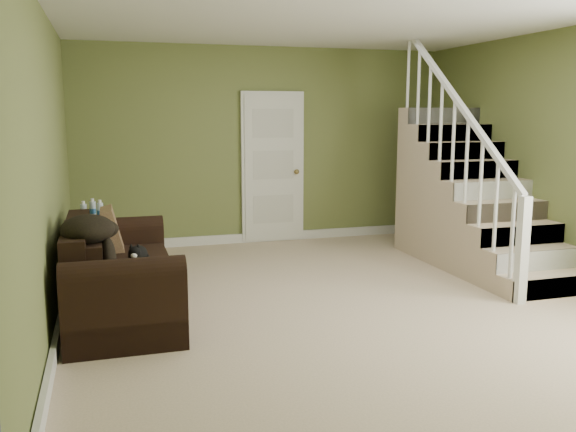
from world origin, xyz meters
TOP-DOWN VIEW (x-y plane):
  - floor at (0.00, 0.00)m, footprint 5.00×5.50m
  - ceiling at (0.00, 0.00)m, footprint 5.00×5.50m
  - wall_back at (0.00, 2.75)m, footprint 5.00×0.04m
  - wall_front at (0.00, -2.75)m, footprint 5.00×0.04m
  - wall_left at (-2.50, 0.00)m, footprint 0.04×5.50m
  - wall_right at (2.50, 0.00)m, footprint 0.04×5.50m
  - baseboard_back at (0.00, 2.72)m, footprint 5.00×0.04m
  - baseboard_left at (-2.47, 0.00)m, footprint 0.04×5.50m
  - baseboard_right at (2.47, 0.00)m, footprint 0.04×5.50m
  - door at (0.10, 2.71)m, footprint 0.86×0.12m
  - staircase at (1.99, 0.97)m, footprint 1.00×2.51m
  - sofa at (-2.02, 0.15)m, footprint 0.89×2.07m
  - side_table at (-2.21, 1.24)m, footprint 0.62×0.62m
  - cat at (-1.82, 0.11)m, footprint 0.22×0.44m
  - banana at (-1.83, -0.06)m, footprint 0.12×0.19m
  - throw_pillow at (-2.02, 0.80)m, footprint 0.22×0.45m
  - throw_blanket at (-2.22, -0.29)m, footprint 0.57×0.64m

SIDE VIEW (x-z plane):
  - floor at x=0.00m, z-range -0.01..0.01m
  - baseboard_back at x=0.00m, z-range 0.00..0.12m
  - baseboard_left at x=-2.47m, z-range 0.00..0.12m
  - baseboard_right at x=2.47m, z-range 0.00..0.12m
  - sofa at x=-2.02m, z-range -0.10..0.72m
  - side_table at x=-2.21m, z-range -0.11..0.76m
  - banana at x=-1.83m, z-range 0.44..0.49m
  - cat at x=-1.82m, z-range 0.42..0.63m
  - throw_pillow at x=-2.02m, z-range 0.39..0.85m
  - staircase at x=1.99m, z-range -0.77..2.05m
  - throw_blanket at x=-2.22m, z-range 0.73..0.96m
  - door at x=0.10m, z-range 0.00..2.02m
  - wall_back at x=0.00m, z-range 0.00..2.60m
  - wall_front at x=0.00m, z-range 0.00..2.60m
  - wall_left at x=-2.50m, z-range 0.00..2.60m
  - wall_right at x=2.50m, z-range 0.00..2.60m
  - ceiling at x=0.00m, z-range 2.60..2.60m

